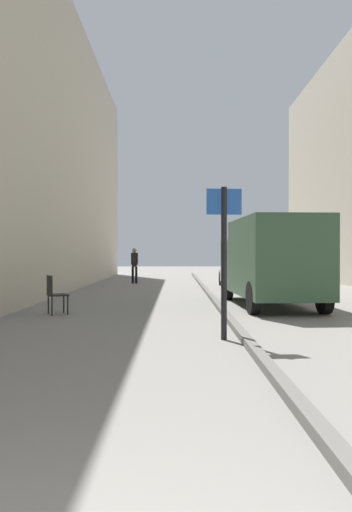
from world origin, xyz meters
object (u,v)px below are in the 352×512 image
at_px(street_sign_post, 222,249).
at_px(cafe_chair_near_window, 52,292).
at_px(pedestrian_main_foreground, 132,263).
at_px(parked_car, 241,271).
at_px(delivery_van, 268,260).

bearing_deg(street_sign_post, cafe_chair_near_window, -45.32).
bearing_deg(street_sign_post, pedestrian_main_foreground, -83.10).
distance_m(parked_car, street_sign_post, 12.60).
bearing_deg(street_sign_post, parked_car, -103.06).
distance_m(parked_car, cafe_chair_near_window, 10.77).
distance_m(pedestrian_main_foreground, cafe_chair_near_window, 11.90).
height_order(delivery_van, parked_car, delivery_van).
bearing_deg(pedestrian_main_foreground, delivery_van, -62.86).
relative_size(delivery_van, street_sign_post, 2.07).
height_order(parked_car, street_sign_post, street_sign_post).
relative_size(parked_car, street_sign_post, 1.63).
height_order(delivery_van, cafe_chair_near_window, delivery_van).
xyz_separation_m(parked_car, street_sign_post, (-2.05, -12.41, 0.83)).
distance_m(pedestrian_main_foreground, street_sign_post, 15.45).
bearing_deg(pedestrian_main_foreground, parked_car, -27.44).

